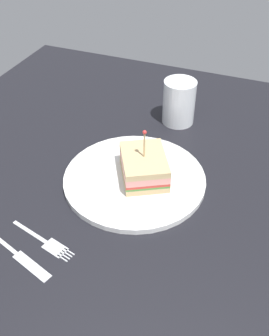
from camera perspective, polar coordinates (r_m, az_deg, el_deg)
name	(u,v)px	position (r cm, az deg, el deg)	size (l,w,h in cm)	color
ground_plane	(134,185)	(72.22, 0.00, -2.46)	(94.19, 94.19, 2.00)	black
plate	(134,179)	(71.21, 0.00, -1.56)	(25.21, 25.21, 1.03)	white
sandwich_half_center	(144,166)	(69.58, 1.36, 0.23)	(11.36, 12.29, 9.77)	tan
drink_glass	(179,104)	(85.58, 6.34, 9.00)	(6.79, 6.79, 9.42)	beige
fork	(48,243)	(62.77, -12.25, -10.42)	(12.14, 4.12, 0.35)	silver
knife	(23,259)	(61.75, -15.61, -12.34)	(12.12, 4.79, 0.35)	silver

